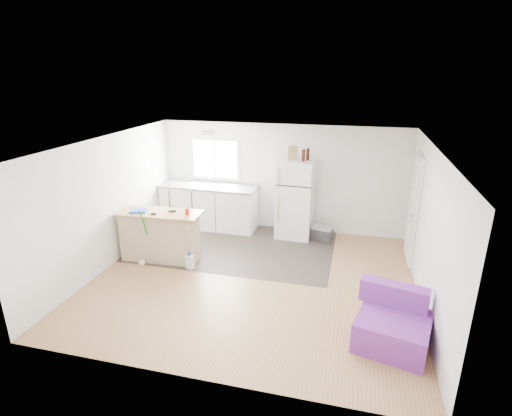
{
  "coord_description": "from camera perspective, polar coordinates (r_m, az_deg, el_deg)",
  "views": [
    {
      "loc": [
        1.58,
        -6.04,
        3.52
      ],
      "look_at": [
        -0.13,
        0.7,
        1.08
      ],
      "focal_mm": 28.0,
      "sensor_mm": 36.0,
      "label": 1
    }
  ],
  "objects": [
    {
      "name": "refrigerator",
      "position": [
        8.67,
        5.65,
        1.33
      ],
      "size": [
        0.79,
        0.76,
        1.71
      ],
      "rotation": [
        0.0,
        0.0,
        -0.05
      ],
      "color": "white",
      "rests_on": "floor"
    },
    {
      "name": "cooler",
      "position": [
        8.73,
        9.48,
        -3.57
      ],
      "size": [
        0.48,
        0.38,
        0.33
      ],
      "rotation": [
        0.0,
        0.0,
        -0.24
      ],
      "color": "#2D2D30",
      "rests_on": "floor"
    },
    {
      "name": "purple_seat",
      "position": [
        5.86,
        18.95,
        -15.56
      ],
      "size": [
        1.08,
        1.05,
        0.75
      ],
      "rotation": [
        0.0,
        0.0,
        -0.24
      ],
      "color": "purple",
      "rests_on": "floor"
    },
    {
      "name": "mop",
      "position": [
        7.84,
        -15.74,
        -6.28
      ],
      "size": [
        0.23,
        0.32,
        1.15
      ],
      "rotation": [
        0.0,
        0.0,
        -0.27
      ],
      "color": "green",
      "rests_on": "floor"
    },
    {
      "name": "ceiling_fixture",
      "position": [
        7.85,
        -6.82,
        10.67
      ],
      "size": [
        0.3,
        0.3,
        0.07
      ],
      "primitive_type": "cylinder",
      "color": "white",
      "rests_on": "ceiling"
    },
    {
      "name": "room",
      "position": [
        6.66,
        -0.41,
        -1.08
      ],
      "size": [
        5.51,
        5.01,
        2.41
      ],
      "color": "olive",
      "rests_on": "ground"
    },
    {
      "name": "blue_tray",
      "position": [
        7.83,
        -16.49,
        -0.4
      ],
      "size": [
        0.36,
        0.31,
        0.04
      ],
      "primitive_type": "cube",
      "rotation": [
        0.0,
        0.0,
        0.33
      ],
      "color": "blue",
      "rests_on": "peninsula"
    },
    {
      "name": "red_cup",
      "position": [
        7.47,
        -9.82,
        -0.48
      ],
      "size": [
        0.1,
        0.1,
        0.12
      ],
      "primitive_type": "cylinder",
      "rotation": [
        0.0,
        0.0,
        -0.29
      ],
      "color": "#BB2C0B",
      "rests_on": "peninsula"
    },
    {
      "name": "tool_b",
      "position": [
        7.61,
        -14.45,
        -0.8
      ],
      "size": [
        0.11,
        0.07,
        0.03
      ],
      "primitive_type": "cube",
      "rotation": [
        0.0,
        0.0,
        0.39
      ],
      "color": "black",
      "rests_on": "peninsula"
    },
    {
      "name": "tool_a",
      "position": [
        7.67,
        -11.87,
        -0.44
      ],
      "size": [
        0.15,
        0.1,
        0.03
      ],
      "primitive_type": "cube",
      "rotation": [
        0.0,
        0.0,
        0.41
      ],
      "color": "black",
      "rests_on": "peninsula"
    },
    {
      "name": "cleaner_jug",
      "position": [
        7.55,
        -9.43,
        -7.57
      ],
      "size": [
        0.18,
        0.15,
        0.32
      ],
      "rotation": [
        0.0,
        0.0,
        -0.41
      ],
      "color": "white",
      "rests_on": "floor"
    },
    {
      "name": "peninsula",
      "position": [
        7.9,
        -13.53,
        -3.83
      ],
      "size": [
        1.6,
        0.68,
        0.97
      ],
      "rotation": [
        0.0,
        0.0,
        0.05
      ],
      "color": "#C3AB8D",
      "rests_on": "floor"
    },
    {
      "name": "window",
      "position": [
        9.3,
        -5.84,
        6.96
      ],
      "size": [
        1.18,
        0.06,
        0.98
      ],
      "color": "white",
      "rests_on": "back_wall"
    },
    {
      "name": "cardboard_box",
      "position": [
        8.42,
        5.19,
        7.88
      ],
      "size": [
        0.22,
        0.16,
        0.3
      ],
      "primitive_type": "cube",
      "rotation": [
        0.0,
        0.0,
        0.35
      ],
      "color": "tan",
      "rests_on": "refrigerator"
    },
    {
      "name": "kitchen_cabinets",
      "position": [
        9.3,
        -6.75,
        0.29
      ],
      "size": [
        2.27,
        0.75,
        1.3
      ],
      "rotation": [
        0.0,
        0.0,
        -0.02
      ],
      "color": "white",
      "rests_on": "floor"
    },
    {
      "name": "bottle_right",
      "position": [
        8.41,
        7.4,
        7.62
      ],
      "size": [
        0.09,
        0.09,
        0.25
      ],
      "primitive_type": "cylinder",
      "rotation": [
        0.0,
        0.0,
        0.29
      ],
      "color": "#331009",
      "rests_on": "refrigerator"
    },
    {
      "name": "bottle_left",
      "position": [
        8.29,
        6.8,
        7.47
      ],
      "size": [
        0.09,
        0.09,
        0.25
      ],
      "primitive_type": "cylinder",
      "rotation": [
        0.0,
        0.0,
        -0.39
      ],
      "color": "#331009",
      "rests_on": "refrigerator"
    },
    {
      "name": "vinyl_zone",
      "position": [
        8.42,
        -3.03,
        -5.43
      ],
      "size": [
        4.05,
        2.5,
        0.0
      ],
      "primitive_type": "cube",
      "color": "#362C28",
      "rests_on": "floor"
    },
    {
      "name": "interior_door",
      "position": [
        8.08,
        21.61,
        -0.16
      ],
      "size": [
        0.11,
        0.92,
        2.1
      ],
      "color": "white",
      "rests_on": "right_wall"
    }
  ]
}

